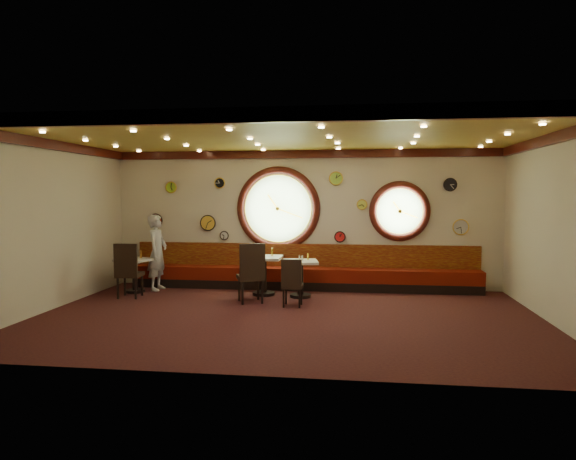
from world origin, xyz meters
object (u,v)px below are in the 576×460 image
at_px(condiment_a_salt, 131,256).
at_px(condiment_a_bottle, 141,254).
at_px(condiment_a_pepper, 134,256).
at_px(condiment_b_pepper, 262,255).
at_px(chair_a, 128,267).
at_px(condiment_c_bottle, 308,257).
at_px(condiment_c_pepper, 302,258).
at_px(condiment_b_bottle, 272,252).
at_px(condiment_b_salt, 259,253).
at_px(waiter, 157,252).
at_px(chair_b, 251,269).
at_px(table_b, 264,271).
at_px(table_c, 300,274).
at_px(condiment_c_salt, 299,258).
at_px(table_a, 135,271).
at_px(chair_c, 292,280).

height_order(condiment_a_salt, condiment_a_bottle, condiment_a_bottle).
height_order(condiment_a_pepper, condiment_b_pepper, condiment_b_pepper).
xyz_separation_m(chair_a, condiment_c_bottle, (3.72, 0.74, 0.19)).
relative_size(condiment_c_pepper, condiment_b_bottle, 0.66).
relative_size(condiment_b_salt, condiment_a_pepper, 1.05).
xyz_separation_m(condiment_a_bottle, waiter, (0.30, 0.22, 0.02)).
distance_m(chair_b, condiment_b_bottle, 1.07).
distance_m(table_b, condiment_c_bottle, 1.01).
distance_m(table_c, condiment_b_pepper, 0.93).
xyz_separation_m(chair_a, condiment_b_pepper, (2.74, 0.62, 0.22)).
xyz_separation_m(table_c, condiment_c_pepper, (0.04, -0.04, 0.35)).
bearing_deg(waiter, condiment_a_salt, 119.91).
bearing_deg(table_c, chair_b, -140.56).
xyz_separation_m(condiment_b_bottle, condiment_c_bottle, (0.80, -0.13, -0.07)).
distance_m(table_b, condiment_c_salt, 0.85).
xyz_separation_m(table_a, condiment_a_salt, (-0.11, 0.07, 0.32)).
bearing_deg(condiment_c_salt, condiment_c_bottle, 25.78).
distance_m(table_a, condiment_b_bottle, 3.11).
height_order(table_b, waiter, waiter).
bearing_deg(chair_b, condiment_a_bottle, 138.64).
distance_m(chair_c, condiment_b_pepper, 1.32).
distance_m(table_c, waiter, 3.37).
relative_size(table_b, condiment_a_bottle, 4.87).
bearing_deg(condiment_c_salt, waiter, 173.98).
bearing_deg(condiment_c_bottle, table_a, -178.77).
bearing_deg(table_a, table_c, -0.89).
relative_size(condiment_b_pepper, waiter, 0.05).
bearing_deg(condiment_a_salt, table_a, -34.76).
distance_m(condiment_a_salt, condiment_c_bottle, 3.97).
bearing_deg(condiment_c_bottle, condiment_a_salt, -179.88).
bearing_deg(condiment_c_salt, condiment_b_pepper, -177.59).
relative_size(chair_b, condiment_a_bottle, 4.33).
relative_size(condiment_b_pepper, condiment_c_bottle, 0.64).
xyz_separation_m(table_b, condiment_b_salt, (-0.12, 0.12, 0.37)).
bearing_deg(table_c, condiment_a_bottle, 177.01).
height_order(table_b, condiment_b_salt, condiment_b_salt).
bearing_deg(condiment_c_salt, condiment_a_bottle, 177.90).
relative_size(chair_b, condiment_b_bottle, 4.42).
xyz_separation_m(condiment_b_salt, condiment_a_pepper, (-2.80, -0.17, -0.09)).
xyz_separation_m(condiment_c_salt, waiter, (-3.30, 0.35, 0.03)).
bearing_deg(chair_b, condiment_b_bottle, 53.47).
height_order(condiment_a_pepper, condiment_c_pepper, condiment_c_pepper).
xyz_separation_m(condiment_a_salt, condiment_b_pepper, (2.99, -0.11, 0.09)).
distance_m(chair_b, condiment_c_bottle, 1.39).
xyz_separation_m(table_b, condiment_a_salt, (-3.01, 0.01, 0.27)).
height_order(table_b, condiment_a_bottle, condiment_a_bottle).
xyz_separation_m(condiment_c_salt, condiment_a_bottle, (-3.60, 0.13, 0.01)).
xyz_separation_m(table_c, chair_c, (-0.06, -0.98, 0.04)).
xyz_separation_m(chair_c, condiment_b_salt, (-0.88, 1.22, 0.36)).
bearing_deg(condiment_b_bottle, table_c, -22.24).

